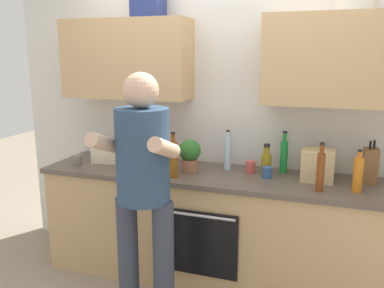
% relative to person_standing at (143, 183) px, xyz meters
% --- Properties ---
extents(ground_plane, '(12.00, 12.00, 0.00)m').
position_rel_person_standing_xyz_m(ground_plane, '(0.30, 0.70, -1.01)').
color(ground_plane, gray).
extents(back_wall_unit, '(4.00, 0.38, 2.50)m').
position_rel_person_standing_xyz_m(back_wall_unit, '(0.30, 0.97, 0.47)').
color(back_wall_unit, silver).
rests_on(back_wall_unit, ground).
extents(counter, '(2.84, 0.67, 0.90)m').
position_rel_person_standing_xyz_m(counter, '(0.30, 0.70, -0.56)').
color(counter, tan).
rests_on(counter, ground).
extents(person_standing, '(0.49, 0.45, 1.71)m').
position_rel_person_standing_xyz_m(person_standing, '(0.00, 0.00, 0.00)').
color(person_standing, '#383D4C').
rests_on(person_standing, ground).
extents(bottle_wine, '(0.06, 0.06, 0.30)m').
position_rel_person_standing_xyz_m(bottle_wine, '(-0.50, 0.86, 0.02)').
color(bottle_wine, '#471419').
rests_on(bottle_wine, counter).
extents(bottle_oil, '(0.08, 0.08, 0.24)m').
position_rel_person_standing_xyz_m(bottle_oil, '(0.66, 0.84, -0.02)').
color(bottle_oil, olive).
rests_on(bottle_oil, counter).
extents(bottle_vinegar, '(0.05, 0.05, 0.34)m').
position_rel_person_standing_xyz_m(bottle_vinegar, '(1.06, 0.54, 0.03)').
color(bottle_vinegar, brown).
rests_on(bottle_vinegar, counter).
extents(bottle_syrup, '(0.07, 0.07, 0.35)m').
position_rel_person_standing_xyz_m(bottle_syrup, '(0.01, 0.51, 0.03)').
color(bottle_syrup, '#8C4C14').
rests_on(bottle_syrup, counter).
extents(bottle_soda, '(0.06, 0.06, 0.33)m').
position_rel_person_standing_xyz_m(bottle_soda, '(0.78, 0.91, 0.03)').
color(bottle_soda, '#198C33').
rests_on(bottle_soda, counter).
extents(bottle_water, '(0.06, 0.06, 0.33)m').
position_rel_person_standing_xyz_m(bottle_water, '(0.35, 0.84, 0.03)').
color(bottle_water, silver).
rests_on(bottle_water, counter).
extents(bottle_juice, '(0.06, 0.06, 0.29)m').
position_rel_person_standing_xyz_m(bottle_juice, '(1.31, 0.61, 0.01)').
color(bottle_juice, orange).
rests_on(bottle_juice, counter).
extents(cup_ceramic, '(0.08, 0.08, 0.10)m').
position_rel_person_standing_xyz_m(cup_ceramic, '(0.54, 0.81, -0.07)').
color(cup_ceramic, '#BF4C47').
rests_on(cup_ceramic, counter).
extents(cup_tea, '(0.07, 0.07, 0.09)m').
position_rel_person_standing_xyz_m(cup_tea, '(0.68, 0.73, -0.07)').
color(cup_tea, '#33598C').
rests_on(cup_tea, counter).
extents(cup_stoneware, '(0.08, 0.08, 0.09)m').
position_rel_person_standing_xyz_m(cup_stoneware, '(-0.89, 0.57, -0.07)').
color(cup_stoneware, slate).
rests_on(cup_stoneware, counter).
extents(knife_block, '(0.10, 0.14, 0.31)m').
position_rel_person_standing_xyz_m(knife_block, '(1.40, 0.84, 0.01)').
color(knife_block, brown).
rests_on(knife_block, counter).
extents(potted_herb, '(0.18, 0.18, 0.26)m').
position_rel_person_standing_xyz_m(potted_herb, '(0.07, 0.70, 0.03)').
color(potted_herb, '#9E6647').
rests_on(potted_herb, counter).
extents(grocery_bag_crisps, '(0.26, 0.24, 0.21)m').
position_rel_person_standing_xyz_m(grocery_bag_crisps, '(-0.27, 0.63, -0.01)').
color(grocery_bag_crisps, red).
rests_on(grocery_bag_crisps, counter).
extents(grocery_bag_rice, '(0.27, 0.20, 0.19)m').
position_rel_person_standing_xyz_m(grocery_bag_rice, '(-0.70, 0.74, -0.02)').
color(grocery_bag_rice, beige).
rests_on(grocery_bag_rice, counter).
extents(grocery_bag_bread, '(0.23, 0.21, 0.23)m').
position_rel_person_standing_xyz_m(grocery_bag_bread, '(1.04, 0.79, 0.00)').
color(grocery_bag_bread, tan).
rests_on(grocery_bag_bread, counter).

